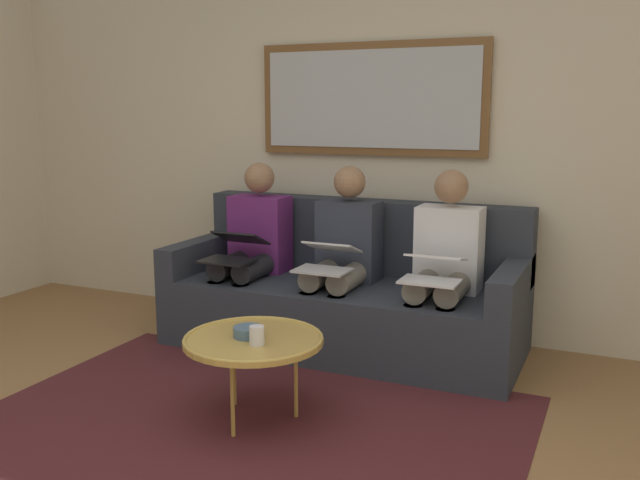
# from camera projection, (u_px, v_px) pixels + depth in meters

# --- Properties ---
(wall_rear) EXTENTS (6.00, 0.12, 2.60)m
(wall_rear) POSITION_uv_depth(u_px,v_px,m) (375.00, 137.00, 4.67)
(wall_rear) COLOR beige
(wall_rear) RESTS_ON ground_plane
(area_rug) EXTENTS (2.60, 1.80, 0.01)m
(area_rug) POSITION_uv_depth(u_px,v_px,m) (248.00, 422.00, 3.34)
(area_rug) COLOR #4C1E23
(area_rug) RESTS_ON ground_plane
(couch) EXTENTS (2.20, 0.90, 0.90)m
(couch) POSITION_uv_depth(u_px,v_px,m) (347.00, 297.00, 4.42)
(couch) COLOR #2D333D
(couch) RESTS_ON ground_plane
(framed_mirror) EXTENTS (1.55, 0.05, 0.73)m
(framed_mirror) POSITION_uv_depth(u_px,v_px,m) (370.00, 99.00, 4.54)
(framed_mirror) COLOR brown
(coffee_table) EXTENTS (0.67, 0.67, 0.42)m
(coffee_table) POSITION_uv_depth(u_px,v_px,m) (253.00, 340.00, 3.31)
(coffee_table) COLOR tan
(coffee_table) RESTS_ON ground_plane
(cup) EXTENTS (0.07, 0.07, 0.09)m
(cup) POSITION_uv_depth(u_px,v_px,m) (257.00, 336.00, 3.20)
(cup) COLOR silver
(cup) RESTS_ON coffee_table
(bowl) EXTENTS (0.14, 0.14, 0.05)m
(bowl) POSITION_uv_depth(u_px,v_px,m) (248.00, 332.00, 3.32)
(bowl) COLOR slate
(bowl) RESTS_ON coffee_table
(person_left) EXTENTS (0.38, 0.58, 1.14)m
(person_left) POSITION_uv_depth(u_px,v_px,m) (445.00, 262.00, 4.04)
(person_left) COLOR silver
(person_left) RESTS_ON couch
(laptop_white) EXTENTS (0.32, 0.34, 0.14)m
(laptop_white) POSITION_uv_depth(u_px,v_px,m) (433.00, 268.00, 3.82)
(laptop_white) COLOR white
(person_middle) EXTENTS (0.38, 0.58, 1.14)m
(person_middle) POSITION_uv_depth(u_px,v_px,m) (343.00, 253.00, 4.30)
(person_middle) COLOR #2D3342
(person_middle) RESTS_ON couch
(laptop_silver) EXTENTS (0.31, 0.37, 0.16)m
(laptop_silver) POSITION_uv_depth(u_px,v_px,m) (328.00, 257.00, 4.09)
(laptop_silver) COLOR silver
(person_right) EXTENTS (0.38, 0.58, 1.14)m
(person_right) POSITION_uv_depth(u_px,v_px,m) (253.00, 245.00, 4.56)
(person_right) COLOR #66236B
(person_right) RESTS_ON couch
(laptop_black) EXTENTS (0.32, 0.39, 0.17)m
(laptop_black) POSITION_uv_depth(u_px,v_px,m) (235.00, 248.00, 4.35)
(laptop_black) COLOR black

